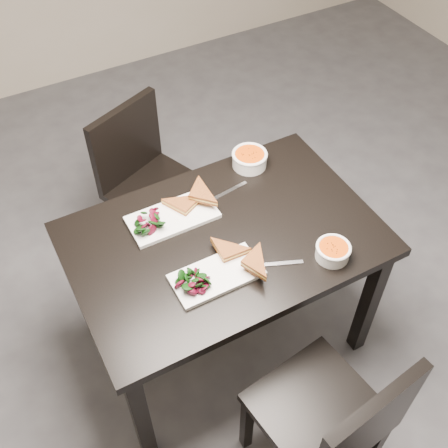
{
  "coord_description": "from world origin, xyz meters",
  "views": [
    {
      "loc": [
        -1.09,
        -1.25,
        2.37
      ],
      "look_at": [
        -0.43,
        -0.02,
        0.82
      ],
      "focal_mm": 43.92,
      "sensor_mm": 36.0,
      "label": 1
    }
  ],
  "objects_px": {
    "chair_near": "(335,420)",
    "plate_far": "(173,217)",
    "chair_far": "(146,177)",
    "plate_near": "(217,275)",
    "soup_bowl_far": "(250,158)",
    "table": "(224,252)",
    "soup_bowl_near": "(333,251)"
  },
  "relations": [
    {
      "from": "table",
      "to": "plate_near",
      "type": "height_order",
      "value": "plate_near"
    },
    {
      "from": "chair_near",
      "to": "plate_far",
      "type": "bearing_deg",
      "value": 93.85
    },
    {
      "from": "chair_far",
      "to": "table",
      "type": "bearing_deg",
      "value": -108.89
    },
    {
      "from": "soup_bowl_near",
      "to": "plate_far",
      "type": "xyz_separation_m",
      "value": [
        -0.45,
        0.46,
        -0.03
      ]
    },
    {
      "from": "chair_near",
      "to": "soup_bowl_far",
      "type": "distance_m",
      "value": 1.11
    },
    {
      "from": "soup_bowl_near",
      "to": "plate_near",
      "type": "bearing_deg",
      "value": 163.85
    },
    {
      "from": "chair_far",
      "to": "soup_bowl_far",
      "type": "bearing_deg",
      "value": -73.83
    },
    {
      "from": "table",
      "to": "chair_near",
      "type": "relative_size",
      "value": 1.41
    },
    {
      "from": "chair_near",
      "to": "soup_bowl_near",
      "type": "xyz_separation_m",
      "value": [
        0.26,
        0.45,
        0.3
      ]
    },
    {
      "from": "chair_near",
      "to": "chair_far",
      "type": "distance_m",
      "value": 1.47
    },
    {
      "from": "soup_bowl_far",
      "to": "soup_bowl_near",
      "type": "bearing_deg",
      "value": -88.53
    },
    {
      "from": "chair_near",
      "to": "plate_far",
      "type": "distance_m",
      "value": 0.97
    },
    {
      "from": "table",
      "to": "chair_near",
      "type": "xyz_separation_m",
      "value": [
        0.05,
        -0.73,
        -0.17
      ]
    },
    {
      "from": "plate_near",
      "to": "plate_far",
      "type": "distance_m",
      "value": 0.34
    },
    {
      "from": "soup_bowl_far",
      "to": "chair_far",
      "type": "bearing_deg",
      "value": 128.81
    },
    {
      "from": "chair_near",
      "to": "chair_far",
      "type": "height_order",
      "value": "same"
    },
    {
      "from": "plate_far",
      "to": "soup_bowl_far",
      "type": "distance_m",
      "value": 0.45
    },
    {
      "from": "plate_near",
      "to": "soup_bowl_far",
      "type": "height_order",
      "value": "soup_bowl_far"
    },
    {
      "from": "plate_far",
      "to": "chair_far",
      "type": "bearing_deg",
      "value": 80.9
    },
    {
      "from": "chair_near",
      "to": "soup_bowl_far",
      "type": "relative_size",
      "value": 5.43
    },
    {
      "from": "plate_far",
      "to": "table",
      "type": "bearing_deg",
      "value": -52.4
    },
    {
      "from": "chair_far",
      "to": "soup_bowl_far",
      "type": "xyz_separation_m",
      "value": [
        0.34,
        -0.43,
        0.31
      ]
    },
    {
      "from": "soup_bowl_far",
      "to": "plate_far",
      "type": "bearing_deg",
      "value": -163.06
    },
    {
      "from": "chair_near",
      "to": "plate_near",
      "type": "relative_size",
      "value": 2.56
    },
    {
      "from": "chair_far",
      "to": "plate_near",
      "type": "relative_size",
      "value": 2.56
    },
    {
      "from": "chair_far",
      "to": "soup_bowl_near",
      "type": "bearing_deg",
      "value": -93.29
    },
    {
      "from": "chair_near",
      "to": "soup_bowl_far",
      "type": "xyz_separation_m",
      "value": [
        0.25,
        1.04,
        0.31
      ]
    },
    {
      "from": "chair_near",
      "to": "chair_far",
      "type": "relative_size",
      "value": 1.0
    },
    {
      "from": "table",
      "to": "plate_far",
      "type": "distance_m",
      "value": 0.25
    },
    {
      "from": "table",
      "to": "chair_far",
      "type": "distance_m",
      "value": 0.76
    },
    {
      "from": "chair_far",
      "to": "plate_far",
      "type": "height_order",
      "value": "chair_far"
    },
    {
      "from": "table",
      "to": "plate_near",
      "type": "distance_m",
      "value": 0.22
    }
  ]
}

